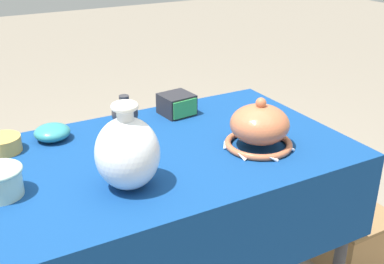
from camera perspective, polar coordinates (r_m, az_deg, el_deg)
name	(u,v)px	position (r m, az deg, el deg)	size (l,w,h in m)	color
display_table	(158,175)	(1.60, -4.00, -5.13)	(1.29, 0.76, 0.75)	#38383D
vase_tall_bulbous	(127,152)	(1.35, -7.66, -2.41)	(0.18, 0.18, 0.26)	white
vase_dome_bell	(259,128)	(1.61, 7.99, 0.50)	(0.24, 0.24, 0.18)	#BC6642
mosaic_tile_box	(177,104)	(1.87, -1.80, 3.30)	(0.13, 0.13, 0.08)	#232328
pot_squat_ochre	(2,144)	(1.69, -21.56, -1.36)	(0.12, 0.12, 0.05)	gold
cup_wide_celadon	(0,181)	(1.42, -21.84, -5.43)	(0.13, 0.13, 0.08)	#A8CCB7
jar_round_charcoal	(125,113)	(1.76, -7.96, 2.23)	(0.10, 0.10, 0.12)	#2D2D33
bowl_shallow_teal	(52,132)	(1.73, -16.24, -0.04)	(0.12, 0.12, 0.05)	teal
wooden_crate	(351,236)	(2.35, 18.36, -11.62)	(0.32, 0.30, 0.26)	#A37A4C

